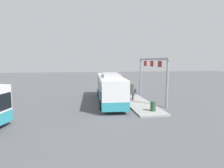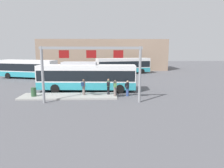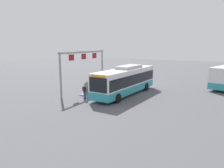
{
  "view_description": "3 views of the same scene",
  "coord_description": "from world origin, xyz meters",
  "px_view_note": "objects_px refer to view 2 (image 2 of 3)",
  "views": [
    {
      "loc": [
        -21.89,
        3.35,
        4.88
      ],
      "look_at": [
        3.1,
        -0.76,
        1.77
      ],
      "focal_mm": 30.62,
      "sensor_mm": 36.0,
      "label": 1
    },
    {
      "loc": [
        2.2,
        -24.33,
        4.98
      ],
      "look_at": [
        2.91,
        -1.95,
        1.16
      ],
      "focal_mm": 33.25,
      "sensor_mm": 36.0,
      "label": 2
    },
    {
      "loc": [
        23.82,
        11.27,
        6.08
      ],
      "look_at": [
        2.49,
        -0.5,
        1.63
      ],
      "focal_mm": 35.41,
      "sensor_mm": 36.0,
      "label": 3
    }
  ],
  "objects_px": {
    "person_waiting_mid": "(115,88)",
    "person_waiting_far": "(84,87)",
    "bus_background_left": "(123,65)",
    "bus_background_right": "(28,68)",
    "person_waiting_near": "(127,88)",
    "trash_bin": "(34,92)",
    "bus_main": "(87,76)",
    "person_boarding": "(108,86)"
  },
  "relations": [
    {
      "from": "bus_main",
      "to": "person_waiting_near",
      "type": "xyz_separation_m",
      "value": [
        4.51,
        -2.84,
        -0.92
      ]
    },
    {
      "from": "bus_background_left",
      "to": "person_waiting_mid",
      "type": "relative_size",
      "value": 6.63
    },
    {
      "from": "bus_background_left",
      "to": "bus_background_right",
      "type": "bearing_deg",
      "value": -175.54
    },
    {
      "from": "bus_background_left",
      "to": "person_waiting_far",
      "type": "xyz_separation_m",
      "value": [
        -5.89,
        -20.03,
        -0.73
      ]
    },
    {
      "from": "person_waiting_mid",
      "to": "trash_bin",
      "type": "height_order",
      "value": "person_waiting_mid"
    },
    {
      "from": "bus_main",
      "to": "person_boarding",
      "type": "bearing_deg",
      "value": -43.35
    },
    {
      "from": "person_waiting_mid",
      "to": "person_boarding",
      "type": "bearing_deg",
      "value": 41.58
    },
    {
      "from": "trash_bin",
      "to": "bus_background_right",
      "type": "bearing_deg",
      "value": 111.69
    },
    {
      "from": "bus_background_left",
      "to": "person_waiting_near",
      "type": "relative_size",
      "value": 6.63
    },
    {
      "from": "bus_background_right",
      "to": "trash_bin",
      "type": "relative_size",
      "value": 11.24
    },
    {
      "from": "bus_background_right",
      "to": "trash_bin",
      "type": "bearing_deg",
      "value": 127.87
    },
    {
      "from": "person_boarding",
      "to": "bus_background_left",
      "type": "bearing_deg",
      "value": -4.46
    },
    {
      "from": "bus_background_left",
      "to": "person_boarding",
      "type": "height_order",
      "value": "bus_background_left"
    },
    {
      "from": "bus_background_left",
      "to": "bus_background_right",
      "type": "height_order",
      "value": "same"
    },
    {
      "from": "person_waiting_far",
      "to": "trash_bin",
      "type": "xyz_separation_m",
      "value": [
        -5.05,
        -0.5,
        -0.44
      ]
    },
    {
      "from": "bus_main",
      "to": "trash_bin",
      "type": "distance_m",
      "value": 6.26
    },
    {
      "from": "person_boarding",
      "to": "person_waiting_near",
      "type": "bearing_deg",
      "value": -90.48
    },
    {
      "from": "bus_main",
      "to": "person_waiting_mid",
      "type": "relative_size",
      "value": 6.9
    },
    {
      "from": "person_waiting_far",
      "to": "person_waiting_near",
      "type": "bearing_deg",
      "value": -71.03
    },
    {
      "from": "person_waiting_far",
      "to": "trash_bin",
      "type": "height_order",
      "value": "person_waiting_far"
    },
    {
      "from": "person_waiting_near",
      "to": "person_waiting_far",
      "type": "relative_size",
      "value": 1.0
    },
    {
      "from": "bus_main",
      "to": "person_waiting_far",
      "type": "relative_size",
      "value": 6.9
    },
    {
      "from": "bus_background_left",
      "to": "person_waiting_far",
      "type": "distance_m",
      "value": 20.89
    },
    {
      "from": "person_waiting_mid",
      "to": "trash_bin",
      "type": "relative_size",
      "value": 1.86
    },
    {
      "from": "bus_main",
      "to": "person_boarding",
      "type": "xyz_separation_m",
      "value": [
        2.5,
        -2.65,
        -0.76
      ]
    },
    {
      "from": "person_boarding",
      "to": "bus_main",
      "type": "bearing_deg",
      "value": 48.29
    },
    {
      "from": "person_waiting_mid",
      "to": "bus_background_left",
      "type": "bearing_deg",
      "value": -4.32
    },
    {
      "from": "person_boarding",
      "to": "person_waiting_near",
      "type": "relative_size",
      "value": 1.0
    },
    {
      "from": "trash_bin",
      "to": "bus_background_left",
      "type": "bearing_deg",
      "value": 61.95
    },
    {
      "from": "person_waiting_near",
      "to": "trash_bin",
      "type": "xyz_separation_m",
      "value": [
        -9.67,
        -0.49,
        -0.28
      ]
    },
    {
      "from": "bus_background_right",
      "to": "person_waiting_near",
      "type": "bearing_deg",
      "value": 154.01
    },
    {
      "from": "person_waiting_far",
      "to": "trash_bin",
      "type": "distance_m",
      "value": 5.1
    },
    {
      "from": "person_boarding",
      "to": "trash_bin",
      "type": "xyz_separation_m",
      "value": [
        -7.66,
        -0.68,
        -0.44
      ]
    },
    {
      "from": "bus_main",
      "to": "person_waiting_far",
      "type": "xyz_separation_m",
      "value": [
        -0.11,
        -2.82,
        -0.76
      ]
    },
    {
      "from": "person_waiting_near",
      "to": "bus_background_right",
      "type": "bearing_deg",
      "value": 79.71
    },
    {
      "from": "person_waiting_mid",
      "to": "person_waiting_near",
      "type": "bearing_deg",
      "value": -61.12
    },
    {
      "from": "bus_background_right",
      "to": "bus_main",
      "type": "bearing_deg",
      "value": 150.61
    },
    {
      "from": "person_waiting_mid",
      "to": "person_waiting_far",
      "type": "distance_m",
      "value": 3.35
    },
    {
      "from": "bus_background_right",
      "to": "trash_bin",
      "type": "distance_m",
      "value": 15.6
    },
    {
      "from": "bus_main",
      "to": "person_waiting_near",
      "type": "bearing_deg",
      "value": -28.89
    },
    {
      "from": "person_waiting_near",
      "to": "trash_bin",
      "type": "distance_m",
      "value": 9.69
    },
    {
      "from": "person_boarding",
      "to": "person_waiting_far",
      "type": "distance_m",
      "value": 2.62
    }
  ]
}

